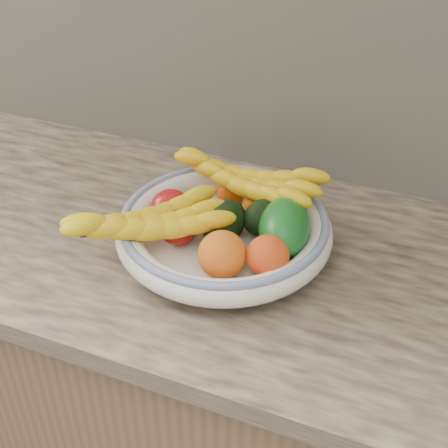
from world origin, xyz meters
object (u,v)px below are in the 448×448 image
(green_mango, at_px, (284,228))
(banana_bunch_back, at_px, (246,184))
(fruit_bowl, at_px, (224,229))
(banana_bunch_front, at_px, (148,226))

(green_mango, xyz_separation_m, banana_bunch_back, (-0.11, 0.09, 0.01))
(green_mango, distance_m, banana_bunch_back, 0.14)
(fruit_bowl, bearing_deg, banana_bunch_back, 88.04)
(banana_bunch_back, bearing_deg, green_mango, -35.32)
(fruit_bowl, relative_size, banana_bunch_front, 1.26)
(green_mango, bearing_deg, fruit_bowl, 168.53)
(fruit_bowl, xyz_separation_m, banana_bunch_back, (0.00, 0.10, 0.04))
(banana_bunch_back, distance_m, banana_bunch_front, 0.21)
(fruit_bowl, bearing_deg, green_mango, 4.49)
(green_mango, distance_m, banana_bunch_front, 0.23)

